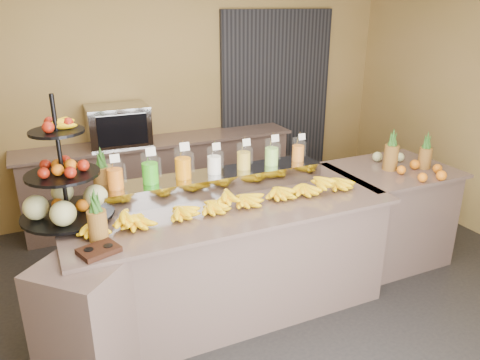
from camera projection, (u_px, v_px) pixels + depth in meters
ground at (245, 326)px, 3.65m from camera, size 6.00×6.00×0.00m
room_envelope at (225, 68)px, 3.72m from camera, size 6.04×5.02×2.82m
buffet_counter at (217, 262)px, 3.66m from camera, size 2.75×1.25×0.93m
right_counter at (387, 214)px, 4.49m from camera, size 1.08×0.88×0.93m
back_ledge at (162, 179)px, 5.39m from camera, size 3.10×0.55×0.93m
pitcher_tray at (215, 182)px, 3.79m from camera, size 1.85×0.30×0.15m
juice_pitcher_orange_a at (115, 176)px, 3.42m from camera, size 0.12×0.12×0.29m
juice_pitcher_green at (150, 170)px, 3.52m from camera, size 0.13×0.13×0.31m
juice_pitcher_orange_b at (183, 165)px, 3.62m from camera, size 0.13×0.13×0.32m
juice_pitcher_milk at (214, 162)px, 3.73m from camera, size 0.11×0.12×0.28m
juice_pitcher_lemon at (244, 158)px, 3.83m from camera, size 0.12×0.12×0.28m
juice_pitcher_lime at (272, 154)px, 3.93m from camera, size 0.12×0.12×0.28m
juice_pitcher_orange_c at (298, 151)px, 4.03m from camera, size 0.11×0.11×0.26m
banana_heap at (228, 198)px, 3.48m from camera, size 2.16×0.20×0.18m
fruit_stand at (71, 190)px, 3.22m from camera, size 0.72×0.72×0.89m
condiment_caddy at (99, 250)px, 2.85m from camera, size 0.27×0.24×0.03m
pineapple_left_a at (97, 222)px, 2.96m from camera, size 0.12×0.12×0.37m
pineapple_left_b at (103, 180)px, 3.57m from camera, size 0.15×0.15×0.43m
right_fruit_pile at (414, 165)px, 4.20m from camera, size 0.44×0.42×0.23m
oven_warmer at (118, 125)px, 4.98m from camera, size 0.65×0.46×0.42m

